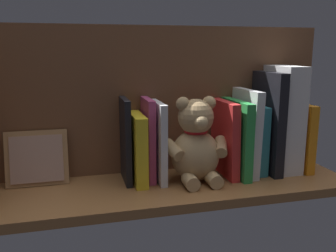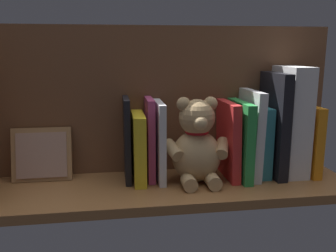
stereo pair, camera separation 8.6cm
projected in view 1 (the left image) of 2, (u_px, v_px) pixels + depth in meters
ground_plane at (168, 187)px, 89.31cm from camera, size 90.50×26.41×2.20cm
shelf_back_panel at (158, 100)px, 95.52cm from camera, size 90.50×1.50×38.14cm
book_0 at (297, 136)px, 99.02cm from camera, size 2.34×13.94×18.05cm
dictionary_thick_white at (283, 119)px, 97.05cm from camera, size 5.76×13.32×27.99cm
book_1 at (267, 123)px, 95.63cm from camera, size 2.54×14.37×26.48cm
book_2 at (254, 138)px, 96.71cm from camera, size 2.61×12.29×17.96cm
book_3 at (245, 132)px, 94.61cm from camera, size 2.66×14.27×22.18cm
book_4 at (236, 138)px, 93.62cm from camera, size 2.28×15.47×19.52cm
book_5 at (225, 138)px, 93.57cm from camera, size 2.71×14.11×19.41cm
teddy_bear at (196, 144)px, 89.19cm from camera, size 17.12×13.38×21.09cm
book_6 at (158, 141)px, 89.85cm from camera, size 1.67×12.87×19.67cm
book_7 at (148, 139)px, 90.23cm from camera, size 1.71×10.70×20.43cm
book_8 at (138, 148)px, 88.72cm from camera, size 2.88×13.15×16.91cm
book_9 at (125, 140)px, 88.70cm from camera, size 1.40×10.93×20.69cm
picture_frame_leaning at (37, 158)px, 87.18cm from camera, size 14.47×4.34×13.27cm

